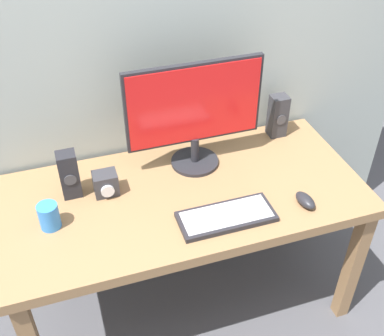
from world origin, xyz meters
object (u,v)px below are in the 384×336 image
at_px(keyboard_primary, 226,217).
at_px(mouse, 305,200).
at_px(audio_controller, 106,184).
at_px(monitor, 194,111).
at_px(speaker_right, 278,116).
at_px(desk, 185,206).
at_px(coffee_mug, 49,216).
at_px(speaker_left, 69,175).

distance_m(keyboard_primary, mouse, 0.33).
bearing_deg(audio_controller, monitor, 12.16).
distance_m(monitor, speaker_right, 0.49).
xyz_separation_m(desk, mouse, (0.44, -0.22, 0.10)).
bearing_deg(monitor, desk, -118.78).
relative_size(keyboard_primary, coffee_mug, 3.59).
xyz_separation_m(speaker_left, coffee_mug, (-0.10, -0.16, -0.05)).
xyz_separation_m(speaker_right, speaker_left, (-1.00, -0.14, -0.00)).
relative_size(monitor, speaker_right, 2.83).
distance_m(keyboard_primary, audio_controller, 0.51).
bearing_deg(mouse, audio_controller, 149.01).
distance_m(desk, keyboard_primary, 0.25).
height_order(audio_controller, coffee_mug, coffee_mug).
xyz_separation_m(monitor, audio_controller, (-0.41, -0.09, -0.22)).
distance_m(speaker_right, coffee_mug, 1.14).
distance_m(speaker_right, audio_controller, 0.88).
bearing_deg(mouse, speaker_left, 150.14).
bearing_deg(monitor, speaker_left, -174.63).
bearing_deg(coffee_mug, speaker_right, 15.50).
bearing_deg(monitor, audio_controller, -167.84).
height_order(keyboard_primary, coffee_mug, coffee_mug).
relative_size(audio_controller, coffee_mug, 0.95).
height_order(desk, audio_controller, audio_controller).
bearing_deg(desk, speaker_right, 26.48).
relative_size(mouse, audio_controller, 1.07).
height_order(speaker_right, coffee_mug, speaker_right).
xyz_separation_m(mouse, speaker_right, (0.11, 0.50, 0.08)).
height_order(mouse, audio_controller, audio_controller).
bearing_deg(keyboard_primary, speaker_right, 47.00).
bearing_deg(speaker_right, desk, -153.52).
bearing_deg(audio_controller, speaker_right, 11.66).
relative_size(speaker_left, coffee_mug, 1.95).
bearing_deg(audio_controller, keyboard_primary, -35.64).
bearing_deg(monitor, keyboard_primary, -89.45).
relative_size(mouse, speaker_right, 0.51).
height_order(keyboard_primary, audio_controller, audio_controller).
distance_m(mouse, speaker_left, 0.96).
xyz_separation_m(desk, monitor, (0.10, 0.19, 0.35)).
bearing_deg(speaker_left, coffee_mug, -121.97).
relative_size(speaker_right, coffee_mug, 1.97).
height_order(desk, coffee_mug, coffee_mug).
relative_size(desk, monitor, 2.55).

